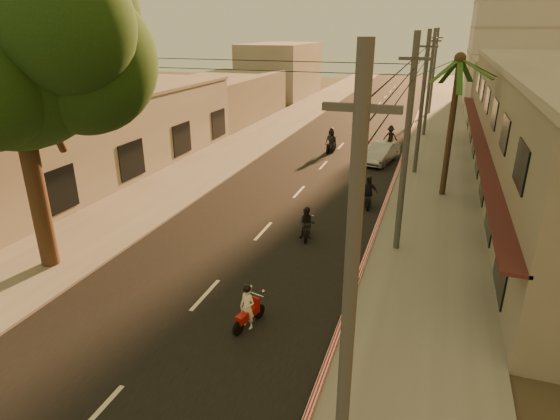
% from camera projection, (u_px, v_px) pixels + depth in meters
% --- Properties ---
extents(ground, '(160.00, 160.00, 0.00)m').
position_uv_depth(ground, '(177.00, 326.00, 15.28)').
color(ground, '#383023').
rests_on(ground, ground).
extents(road, '(10.00, 140.00, 0.02)m').
position_uv_depth(road, '(323.00, 165.00, 32.90)').
color(road, black).
rests_on(road, ground).
extents(sidewalk_right, '(5.00, 140.00, 0.12)m').
position_uv_depth(sidewalk_right, '(435.00, 175.00, 30.64)').
color(sidewalk_right, slate).
rests_on(sidewalk_right, ground).
extents(sidewalk_left, '(5.00, 140.00, 0.12)m').
position_uv_depth(sidewalk_left, '(226.00, 156.00, 35.12)').
color(sidewalk_left, slate).
rests_on(sidewalk_left, ground).
extents(curb_stripe, '(0.20, 60.00, 0.20)m').
position_uv_depth(curb_stripe, '(389.00, 194.00, 26.94)').
color(curb_stripe, red).
rests_on(curb_stripe, ground).
extents(left_building, '(8.20, 24.20, 5.20)m').
position_uv_depth(left_building, '(97.00, 132.00, 30.84)').
color(left_building, '#9E998F').
rests_on(left_building, ground).
extents(broadleaf_tree, '(9.60, 8.70, 12.10)m').
position_uv_depth(broadleaf_tree, '(20.00, 47.00, 16.03)').
color(broadleaf_tree, black).
rests_on(broadleaf_tree, ground).
extents(palm_tree, '(5.00, 5.00, 8.20)m').
position_uv_depth(palm_tree, '(459.00, 67.00, 24.37)').
color(palm_tree, black).
rests_on(palm_tree, ground).
extents(utility_poles, '(1.20, 48.26, 9.00)m').
position_uv_depth(utility_poles, '(425.00, 72.00, 28.65)').
color(utility_poles, '#38383A').
rests_on(utility_poles, ground).
extents(filler_right, '(8.00, 14.00, 6.00)m').
position_uv_depth(filler_right, '(509.00, 88.00, 49.65)').
color(filler_right, '#9E998F').
rests_on(filler_right, ground).
extents(filler_left_near, '(8.00, 14.00, 4.40)m').
position_uv_depth(filler_left_near, '(225.00, 98.00, 48.61)').
color(filler_left_near, '#9E998F').
rests_on(filler_left_near, ground).
extents(filler_left_far, '(8.00, 14.00, 7.00)m').
position_uv_depth(filler_left_far, '(280.00, 70.00, 63.99)').
color(filler_left_far, '#9E998F').
rests_on(filler_left_far, ground).
extents(scooter_red, '(0.80, 1.58, 1.58)m').
position_uv_depth(scooter_red, '(248.00, 308.00, 14.99)').
color(scooter_red, black).
rests_on(scooter_red, ground).
extents(scooter_mid_a, '(0.90, 1.61, 1.58)m').
position_uv_depth(scooter_mid_a, '(307.00, 224.00, 21.33)').
color(scooter_mid_a, black).
rests_on(scooter_mid_a, ground).
extents(scooter_mid_b, '(1.12, 1.79, 1.77)m').
position_uv_depth(scooter_mid_b, '(368.00, 193.00, 25.05)').
color(scooter_mid_b, black).
rests_on(scooter_mid_b, ground).
extents(scooter_far_a, '(1.05, 1.93, 1.91)m').
position_uv_depth(scooter_far_a, '(331.00, 141.00, 36.05)').
color(scooter_far_a, black).
rests_on(scooter_far_a, ground).
extents(scooter_far_b, '(1.11, 1.82, 1.79)m').
position_uv_depth(scooter_far_b, '(390.00, 137.00, 37.62)').
color(scooter_far_b, black).
rests_on(scooter_far_b, ground).
extents(parked_car, '(3.16, 4.84, 1.40)m').
position_uv_depth(parked_car, '(381.00, 153.00, 33.27)').
color(parked_car, '#989BA0').
rests_on(parked_car, ground).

